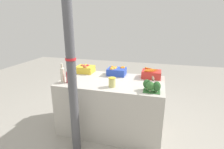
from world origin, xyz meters
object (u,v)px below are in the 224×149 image
at_px(apple_crate, 85,69).
at_px(juice_bottle_ruby, 69,76).
at_px(support_pole, 71,68).
at_px(juice_bottle_cloudy, 62,74).
at_px(sparrow_bird, 153,79).
at_px(carrot_crate, 151,74).
at_px(broccoli_pile, 151,86).
at_px(pickle_jar, 112,82).
at_px(orange_crate, 116,71).

xyz_separation_m(apple_crate, juice_bottle_ruby, (-0.02, -0.57, 0.03)).
xyz_separation_m(support_pole, juice_bottle_cloudy, (-0.37, 0.38, -0.21)).
bearing_deg(juice_bottle_cloudy, sparrow_bird, -0.79).
bearing_deg(carrot_crate, apple_crate, 179.82).
distance_m(broccoli_pile, pickle_jar, 0.55).
relative_size(juice_bottle_ruby, pickle_jar, 1.85).
bearing_deg(orange_crate, sparrow_bird, -42.15).
distance_m(apple_crate, juice_bottle_cloudy, 0.58).
height_order(orange_crate, pickle_jar, orange_crate).
relative_size(orange_crate, broccoli_pile, 1.31).
bearing_deg(broccoli_pile, sparrow_bird, 35.34).
bearing_deg(apple_crate, broccoli_pile, -26.37).
bearing_deg(juice_bottle_ruby, apple_crate, 87.92).
distance_m(juice_bottle_cloudy, sparrow_bird, 1.35).
bearing_deg(sparrow_bird, pickle_jar, 80.40).
xyz_separation_m(juice_bottle_ruby, pickle_jar, (0.68, -0.01, -0.04)).
bearing_deg(carrot_crate, juice_bottle_ruby, -154.77).
height_order(orange_crate, carrot_crate, carrot_crate).
xyz_separation_m(broccoli_pile, juice_bottle_cloudy, (-1.33, 0.03, 0.05)).
bearing_deg(sparrow_bird, carrot_crate, -3.84).
bearing_deg(juice_bottle_ruby, support_pole, -55.42).
bearing_deg(support_pole, apple_crate, 104.22).
distance_m(support_pole, orange_crate, 1.04).
distance_m(support_pole, juice_bottle_ruby, 0.52).
xyz_separation_m(juice_bottle_cloudy, sparrow_bird, (1.35, -0.02, 0.05)).
xyz_separation_m(broccoli_pile, juice_bottle_ruby, (-1.23, 0.03, 0.03)).
height_order(juice_bottle_cloudy, pickle_jar, juice_bottle_cloudy).
distance_m(orange_crate, pickle_jar, 0.58).
bearing_deg(broccoli_pile, juice_bottle_ruby, 178.60).
height_order(apple_crate, sparrow_bird, sparrow_bird).
height_order(apple_crate, juice_bottle_ruby, juice_bottle_ruby).
relative_size(support_pole, pickle_jar, 17.14).
height_order(apple_crate, carrot_crate, carrot_crate).
height_order(apple_crate, broccoli_pile, apple_crate).
bearing_deg(pickle_jar, juice_bottle_cloudy, 179.62).
distance_m(support_pole, apple_crate, 1.01).
height_order(juice_bottle_cloudy, juice_bottle_ruby, juice_bottle_cloudy).
height_order(orange_crate, sparrow_bird, sparrow_bird).
height_order(support_pole, apple_crate, support_pole).
relative_size(broccoli_pile, sparrow_bird, 1.72).
bearing_deg(juice_bottle_cloudy, carrot_crate, 23.41).
bearing_deg(pickle_jar, orange_crate, 98.42).
bearing_deg(juice_bottle_ruby, pickle_jar, -0.43).
bearing_deg(orange_crate, support_pole, -109.65).
distance_m(broccoli_pile, juice_bottle_ruby, 1.23).
height_order(pickle_jar, sparrow_bird, sparrow_bird).
bearing_deg(carrot_crate, orange_crate, 179.88).
bearing_deg(sparrow_bird, support_pole, 101.85).
xyz_separation_m(support_pole, broccoli_pile, (0.97, 0.35, -0.26)).
bearing_deg(orange_crate, juice_bottle_cloudy, -141.18).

